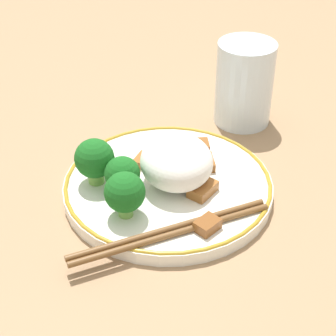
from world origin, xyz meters
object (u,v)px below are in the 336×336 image
(chopsticks, at_px, (171,231))
(drinking_glass, at_px, (244,83))
(broccoli_back_center, at_px, (122,174))
(broccoli_back_right, at_px, (125,193))
(broccoli_back_left, at_px, (95,159))
(plate, at_px, (168,186))

(chopsticks, bearing_deg, drinking_glass, 151.27)
(broccoli_back_center, distance_m, drinking_glass, 0.24)
(broccoli_back_right, xyz_separation_m, chopsticks, (0.04, 0.04, -0.03))
(drinking_glass, bearing_deg, chopsticks, -28.73)
(broccoli_back_center, distance_m, broccoli_back_right, 0.04)
(broccoli_back_left, distance_m, broccoli_back_right, 0.07)
(broccoli_back_center, height_order, broccoli_back_right, broccoli_back_right)
(plate, bearing_deg, chopsticks, -4.97)
(plate, height_order, drinking_glass, drinking_glass)
(broccoli_back_left, relative_size, chopsticks, 0.26)
(plate, relative_size, broccoli_back_left, 4.36)
(plate, xyz_separation_m, chopsticks, (0.09, -0.01, 0.01))
(plate, xyz_separation_m, broccoli_back_right, (0.05, -0.05, 0.04))
(drinking_glass, bearing_deg, broccoli_back_center, -46.78)
(chopsticks, bearing_deg, broccoli_back_center, -148.52)
(broccoli_back_left, bearing_deg, chopsticks, 36.97)
(broccoli_back_right, bearing_deg, drinking_glass, 139.11)
(broccoli_back_right, distance_m, chopsticks, 0.06)
(broccoli_back_center, bearing_deg, chopsticks, 31.48)
(broccoli_back_left, bearing_deg, drinking_glass, 124.18)
(broccoli_back_left, relative_size, broccoli_back_right, 1.06)
(chopsticks, bearing_deg, broccoli_back_left, -143.03)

